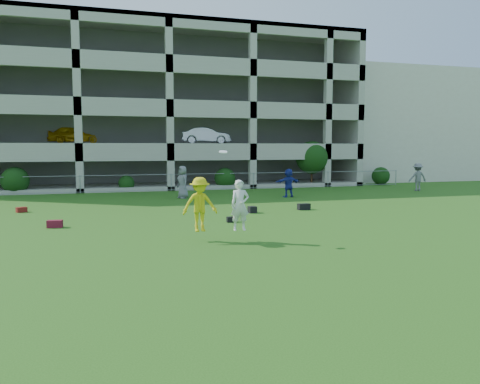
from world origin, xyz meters
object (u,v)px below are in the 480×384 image
object	(u,v)px
bystander_c	(183,182)
crate_d	(252,210)
bystander_d	(289,183)
bystander_f	(418,177)
frisbee_contest	(209,204)
stucco_building	(387,127)
parking_garage	(156,112)

from	to	relation	value
bystander_c	crate_d	xyz separation A→B (m)	(2.08, -7.07, -0.81)
bystander_d	bystander_f	distance (m)	10.24
bystander_c	crate_d	world-z (taller)	bystander_c
frisbee_contest	bystander_c	bearing A→B (deg)	84.44
stucco_building	parking_garage	distance (m)	23.03
bystander_f	bystander_d	bearing A→B (deg)	14.99
stucco_building	bystander_f	xyz separation A→B (m)	(-6.53, -13.72, -4.04)
stucco_building	crate_d	world-z (taller)	stucco_building
bystander_d	parking_garage	xyz separation A→B (m)	(-6.31, 14.70, 5.15)
bystander_f	crate_d	size ratio (longest dim) A/B	5.49
frisbee_contest	parking_garage	distance (m)	26.93
crate_d	parking_garage	xyz separation A→B (m)	(-2.11, 20.61, 5.86)
bystander_c	bystander_d	distance (m)	6.39
crate_d	bystander_f	bearing A→B (deg)	26.56
bystander_d	frisbee_contest	bearing A→B (deg)	51.76
stucco_building	frisbee_contest	bearing A→B (deg)	-132.16
bystander_d	parking_garage	world-z (taller)	parking_garage
bystander_c	bystander_f	bearing A→B (deg)	73.25
crate_d	frisbee_contest	world-z (taller)	frisbee_contest
bystander_d	bystander_f	world-z (taller)	bystander_f
bystander_d	frisbee_contest	size ratio (longest dim) A/B	0.67
bystander_f	parking_garage	distance (m)	21.84
bystander_f	parking_garage	xyz separation A→B (m)	(-16.47, 13.42, 5.05)
stucco_building	frisbee_contest	distance (m)	36.31
bystander_f	frisbee_contest	size ratio (longest dim) A/B	0.74
stucco_building	bystander_c	size ratio (longest dim) A/B	8.29
bystander_c	frisbee_contest	size ratio (longest dim) A/B	0.74
parking_garage	frisbee_contest	bearing A→B (deg)	-92.66
bystander_f	parking_garage	size ratio (longest dim) A/B	0.06
crate_d	frisbee_contest	xyz separation A→B (m)	(-3.34, -5.86, 1.05)
bystander_c	stucco_building	bearing A→B (deg)	103.91
bystander_d	frisbee_contest	xyz separation A→B (m)	(-7.54, -11.77, 0.33)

